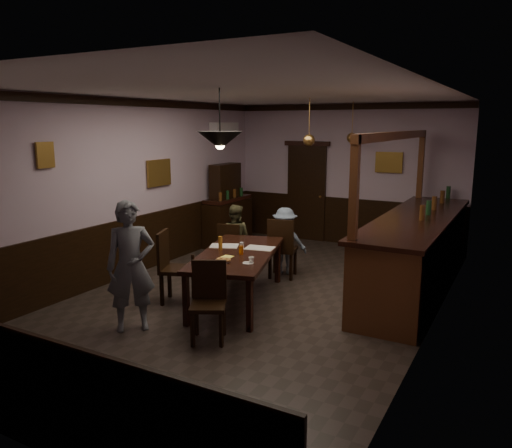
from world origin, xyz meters
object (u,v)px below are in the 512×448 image
Objects in this scene: dining_table at (237,256)px; chair_side at (171,264)px; pendant_iron at (220,140)px; pendant_brass_mid at (309,140)px; person_seated_left at (235,238)px; bar_counter at (416,251)px; person_standing at (131,266)px; chair_near at (209,297)px; pendant_brass_far at (352,138)px; sideboard at (227,212)px; coffee_cup at (251,260)px; chair_far_right at (282,246)px; chair_far_left at (230,247)px; person_seated_right at (285,241)px; soda_can at (241,250)px.

chair_side reaches higher than dining_table.
pendant_iron is 0.91× the size of pendant_brass_mid.
bar_counter is at bearing 176.53° from person_seated_left.
dining_table is 2.26× the size of chair_side.
pendant_iron is (0.88, 0.73, 1.54)m from person_standing.
chair_near is 1.18× the size of pendant_brass_far.
coffee_cup is at bearing -53.55° from sideboard.
bar_counter is at bearing -46.38° from pendant_brass_far.
sideboard is 2.15× the size of pendant_brass_far.
person_standing is 20.70× the size of coffee_cup.
pendant_iron reaches higher than chair_far_right.
person_seated_left reaches higher than chair_far_right.
chair_far_right is 12.88× the size of coffee_cup.
chair_far_right is 0.59× the size of sideboard.
pendant_iron is (1.02, -1.86, 1.87)m from chair_far_left.
chair_near is at bearing -119.97° from bar_counter.
pendant_iron reaches higher than person_seated_left.
sideboard is at bearing 62.58° from person_standing.
person_seated_left reaches higher than chair_far_left.
pendant_brass_mid is at bearing -165.63° from person_seated_left.
chair_side is 0.24× the size of bar_counter.
dining_table is at bearing 122.17° from coffee_cup.
chair_side is at bearing 48.90° from person_seated_right.
person_seated_left is at bearing -88.63° from chair_far_left.
sideboard reaches higher than coffee_cup.
person_seated_right is 9.70× the size of soda_can.
coffee_cup is 0.10× the size of pendant_brass_far.
pendant_brass_mid is at bearing -46.16° from chair_side.
person_standing is (0.19, -1.03, 0.25)m from chair_side.
bar_counter is at bearing 40.55° from dining_table.
chair_far_right is 0.87× the size of person_seated_left.
sideboard is 4.70m from pendant_iron.
soda_can is at bearing -54.88° from sideboard.
coffee_cup is 1.63m from pendant_iron.
person_seated_right reaches higher than chair_far_left.
pendant_iron is (-0.13, 0.51, 1.85)m from chair_near.
chair_far_left is 11.37× the size of coffee_cup.
pendant_brass_far is at bearing 133.62° from bar_counter.
sideboard is (-1.25, 1.89, 0.20)m from chair_far_left.
pendant_brass_mid is (-0.20, 2.35, 1.50)m from coffee_cup.
dining_table is at bearing -139.45° from bar_counter.
coffee_cup is at bearing -0.34° from person_standing.
pendant_iron is (0.12, -0.69, 1.56)m from soda_can.
dining_table is at bearing -55.62° from sideboard.
bar_counter reaches higher than chair_far_left.
chair_side is 1.32m from coffee_cup.
pendant_brass_far is at bearing -113.48° from chair_far_right.
chair_side is 1.82m from person_seated_left.
person_seated_left is 2.01m from sideboard.
coffee_cup is at bearing 89.23° from chair_far_right.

